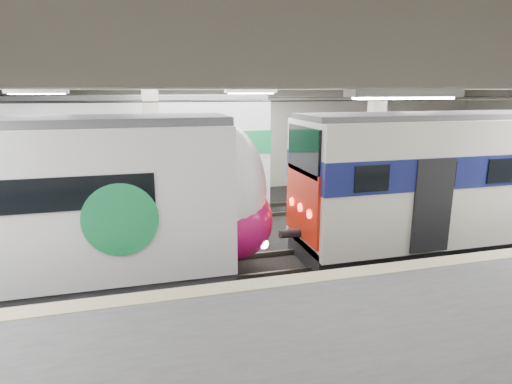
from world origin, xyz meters
name	(u,v)px	position (x,y,z in m)	size (l,w,h in m)	color
station_hall	(291,166)	(0.00, -1.74, 3.24)	(36.00, 24.00, 5.75)	black
modern_emu	(26,211)	(-6.15, 0.00, 2.15)	(13.50, 2.79, 4.37)	white
older_rer	(489,177)	(7.44, 0.00, 2.27)	(13.05, 2.88, 4.32)	silver
far_train	(58,162)	(-6.27, 5.50, 2.48)	(15.31, 3.73, 4.80)	white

